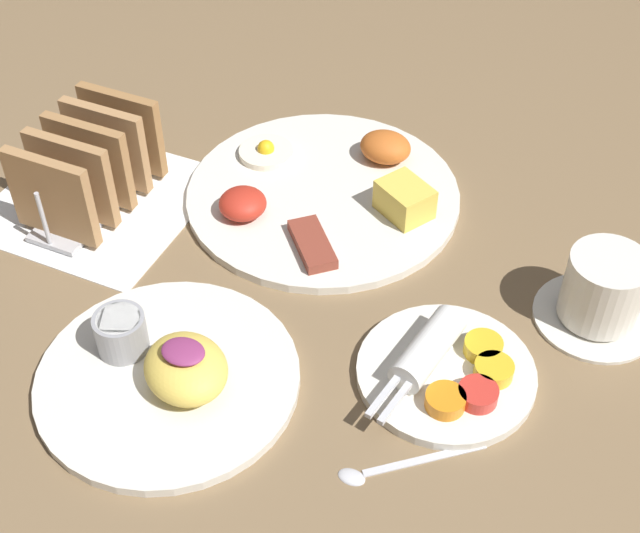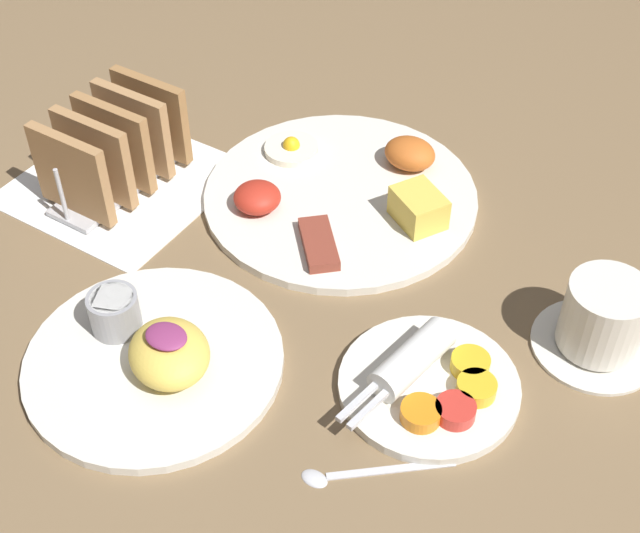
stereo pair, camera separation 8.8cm
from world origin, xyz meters
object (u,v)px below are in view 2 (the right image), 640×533
at_px(plate_breakfast, 344,193).
at_px(plate_foreground, 154,353).
at_px(toast_rack, 115,147).
at_px(plate_condiments, 429,382).
at_px(coffee_cup, 602,321).

xyz_separation_m(plate_breakfast, plate_foreground, (-0.02, -0.30, 0.00)).
distance_m(plate_breakfast, toast_rack, 0.26).
bearing_deg(plate_condiments, plate_foreground, -154.55).
height_order(plate_condiments, plate_foreground, plate_foreground).
distance_m(plate_breakfast, coffee_cup, 0.32).
bearing_deg(plate_condiments, coffee_cup, 50.03).
relative_size(plate_breakfast, toast_rack, 1.70).
relative_size(plate_condiments, coffee_cup, 1.46).
xyz_separation_m(plate_foreground, toast_rack, (-0.21, 0.19, 0.04)).
xyz_separation_m(plate_breakfast, coffee_cup, (0.31, -0.06, 0.03)).
distance_m(plate_foreground, coffee_cup, 0.41).
bearing_deg(plate_foreground, toast_rack, 137.78).
distance_m(plate_condiments, toast_rack, 0.44).
xyz_separation_m(plate_foreground, coffee_cup, (0.34, 0.24, 0.02)).
bearing_deg(coffee_cup, plate_condiments, -129.97).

